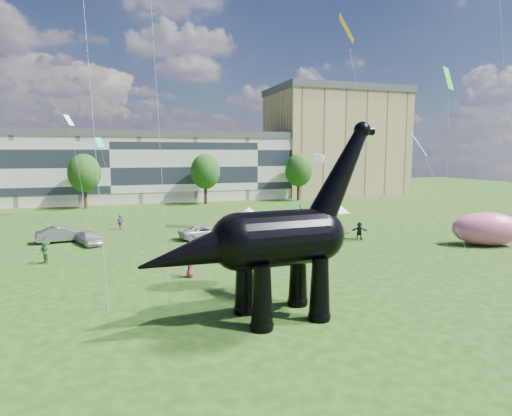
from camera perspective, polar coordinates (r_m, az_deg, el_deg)
name	(u,v)px	position (r m, az deg, el deg)	size (l,w,h in m)	color
ground	(254,315)	(24.75, -0.26, -14.13)	(220.00, 220.00, 0.00)	#16330C
terrace_row	(111,170)	(83.99, -18.82, 4.88)	(78.00, 11.00, 12.00)	beige
apartment_block	(334,144)	(98.86, 10.42, 8.37)	(28.00, 18.00, 22.00)	tan
tree_mid_left	(84,170)	(75.14, -21.95, 4.72)	(5.20, 5.20, 9.44)	#382314
tree_mid_right	(205,169)	(76.47, -6.78, 5.23)	(5.20, 5.20, 9.44)	#382314
tree_far_right	(299,168)	(81.94, 5.71, 5.39)	(5.20, 5.20, 9.44)	#382314
dinosaur_sculpture	(272,242)	(23.22, 2.09, -4.60)	(13.82, 4.03, 11.28)	black
car_silver	(89,238)	(45.59, -21.35, -3.71)	(1.67, 4.15, 1.41)	silver
car_grey	(62,234)	(48.11, -24.47, -3.19)	(1.71, 4.91, 1.62)	slate
car_white	(203,232)	(45.91, -7.02, -3.17)	(2.37, 5.15, 1.43)	silver
car_dark	(242,226)	(49.22, -1.87, -2.37)	(2.10, 5.17, 1.50)	#595960
gazebo_near	(248,214)	(50.65, -1.01, -0.77)	(4.83, 4.83, 2.71)	silver
gazebo_far	(334,206)	(57.80, 10.32, 0.20)	(5.10, 5.10, 2.82)	silver
inflatable_pink	(487,229)	(47.76, 28.39, -2.47)	(6.59, 3.30, 3.30)	#E55995
visitors	(197,240)	(41.03, -7.86, -4.20)	(46.96, 26.56, 1.89)	black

